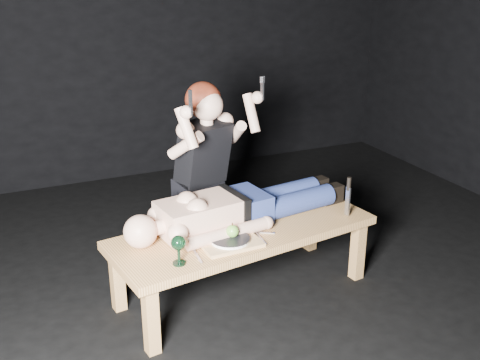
{
  "coord_description": "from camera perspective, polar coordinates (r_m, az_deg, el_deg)",
  "views": [
    {
      "loc": [
        -1.45,
        -2.79,
        1.98
      ],
      "look_at": [
        -0.13,
        0.14,
        0.75
      ],
      "focal_mm": 43.0,
      "sensor_mm": 36.0,
      "label": 1
    }
  ],
  "objects": [
    {
      "name": "plate",
      "position": [
        3.32,
        -1.01,
        -5.93
      ],
      "size": [
        0.23,
        0.23,
        0.02
      ],
      "primitive_type": "cylinder",
      "rotation": [
        0.0,
        0.0,
        0.03
      ],
      "color": "white",
      "rests_on": "serving_tray"
    },
    {
      "name": "knife_flat",
      "position": [
        3.4,
        2.05,
        -5.8
      ],
      "size": [
        0.03,
        0.17,
        0.01
      ],
      "primitive_type": "cube",
      "rotation": [
        0.0,
        0.0,
        -0.11
      ],
      "color": "#B2B2B7",
      "rests_on": "table"
    },
    {
      "name": "goblet",
      "position": [
        3.11,
        -6.11,
        -6.93
      ],
      "size": [
        0.09,
        0.09,
        0.17
      ],
      "primitive_type": null,
      "rotation": [
        0.0,
        0.0,
        0.14
      ],
      "color": "black",
      "rests_on": "table"
    },
    {
      "name": "apple",
      "position": [
        3.32,
        -0.76,
        -5.09
      ],
      "size": [
        0.07,
        0.07,
        0.07
      ],
      "primitive_type": "sphere",
      "color": "#5E9930",
      "rests_on": "plate"
    },
    {
      "name": "ground",
      "position": [
        3.72,
        2.77,
        -11.29
      ],
      "size": [
        5.0,
        5.0,
        0.0
      ],
      "primitive_type": "plane",
      "color": "black",
      "rests_on": "ground"
    },
    {
      "name": "spoon_flat",
      "position": [
        3.47,
        2.05,
        -5.22
      ],
      "size": [
        0.16,
        0.1,
        0.01
      ],
      "primitive_type": "cube",
      "rotation": [
        0.0,
        0.0,
        1.02
      ],
      "color": "#B2B2B7",
      "rests_on": "table"
    },
    {
      "name": "back_wall",
      "position": [
        5.51,
        -9.22,
        15.66
      ],
      "size": [
        5.0,
        0.0,
        5.0
      ],
      "primitive_type": "plane",
      "rotation": [
        1.57,
        0.0,
        0.0
      ],
      "color": "black",
      "rests_on": "ground"
    },
    {
      "name": "lying_man",
      "position": [
        3.57,
        0.11,
        -2.27
      ],
      "size": [
        1.59,
        0.68,
        0.25
      ],
      "primitive_type": null,
      "rotation": [
        0.0,
        0.0,
        0.14
      ],
      "color": "#CFA58A",
      "rests_on": "table"
    },
    {
      "name": "fork_flat",
      "position": [
        3.21,
        -4.26,
        -7.53
      ],
      "size": [
        0.03,
        0.17,
        0.01
      ],
      "primitive_type": "cube",
      "rotation": [
        0.0,
        0.0,
        -0.09
      ],
      "color": "#B2B2B7",
      "rests_on": "table"
    },
    {
      "name": "serving_tray",
      "position": [
        3.33,
        -1.0,
        -6.22
      ],
      "size": [
        0.35,
        0.26,
        0.02
      ],
      "primitive_type": "cube",
      "rotation": [
        0.0,
        0.0,
        0.03
      ],
      "color": "tan",
      "rests_on": "table"
    },
    {
      "name": "kneeling_woman",
      "position": [
        3.89,
        -4.4,
        0.95
      ],
      "size": [
        0.91,
        0.96,
        1.31
      ],
      "primitive_type": null,
      "rotation": [
        0.0,
        0.0,
        0.32
      ],
      "color": "black",
      "rests_on": "ground"
    },
    {
      "name": "carving_knife",
      "position": [
        3.69,
        10.66,
        -1.68
      ],
      "size": [
        0.04,
        0.04,
        0.27
      ],
      "primitive_type": null,
      "rotation": [
        0.0,
        0.0,
        0.14
      ],
      "color": "#B2B2B7",
      "rests_on": "table"
    },
    {
      "name": "table",
      "position": [
        3.62,
        0.33,
        -8.04
      ],
      "size": [
        1.7,
        0.83,
        0.45
      ],
      "primitive_type": "cube",
      "rotation": [
        0.0,
        0.0,
        0.14
      ],
      "color": "tan",
      "rests_on": "ground"
    }
  ]
}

